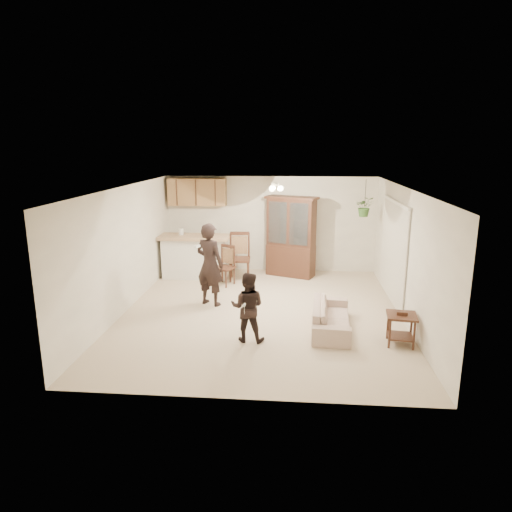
# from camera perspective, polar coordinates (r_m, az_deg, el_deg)

# --- Properties ---
(floor) EXTENTS (6.50, 6.50, 0.00)m
(floor) POSITION_cam_1_polar(r_m,az_deg,el_deg) (9.28, 0.68, -7.05)
(floor) COLOR #C4AF94
(floor) RESTS_ON ground
(ceiling) EXTENTS (5.50, 6.50, 0.02)m
(ceiling) POSITION_cam_1_polar(r_m,az_deg,el_deg) (8.71, 0.72, 8.52)
(ceiling) COLOR white
(ceiling) RESTS_ON wall_back
(wall_back) EXTENTS (5.50, 0.02, 2.50)m
(wall_back) POSITION_cam_1_polar(r_m,az_deg,el_deg) (12.09, 1.82, 4.01)
(wall_back) COLOR beige
(wall_back) RESTS_ON ground
(wall_front) EXTENTS (5.50, 0.02, 2.50)m
(wall_front) POSITION_cam_1_polar(r_m,az_deg,el_deg) (5.81, -1.64, -6.87)
(wall_front) COLOR beige
(wall_front) RESTS_ON ground
(wall_left) EXTENTS (0.02, 6.50, 2.50)m
(wall_left) POSITION_cam_1_polar(r_m,az_deg,el_deg) (9.51, -16.07, 0.79)
(wall_left) COLOR beige
(wall_left) RESTS_ON ground
(wall_right) EXTENTS (0.02, 6.50, 2.50)m
(wall_right) POSITION_cam_1_polar(r_m,az_deg,el_deg) (9.14, 18.16, 0.13)
(wall_right) COLOR beige
(wall_right) RESTS_ON ground
(breakfast_bar) EXTENTS (1.60, 0.55, 1.00)m
(breakfast_bar) POSITION_cam_1_polar(r_m,az_deg,el_deg) (11.62, -7.60, -0.29)
(breakfast_bar) COLOR white
(breakfast_bar) RESTS_ON floor
(bar_top) EXTENTS (1.75, 0.70, 0.08)m
(bar_top) POSITION_cam_1_polar(r_m,az_deg,el_deg) (11.50, -7.69, 2.37)
(bar_top) COLOR tan
(bar_top) RESTS_ON breakfast_bar
(upper_cabinets) EXTENTS (1.50, 0.34, 0.70)m
(upper_cabinets) POSITION_cam_1_polar(r_m,az_deg,el_deg) (12.05, -7.35, 7.95)
(upper_cabinets) COLOR olive
(upper_cabinets) RESTS_ON wall_back
(vertical_blinds) EXTENTS (0.06, 2.30, 2.10)m
(vertical_blinds) POSITION_cam_1_polar(r_m,az_deg,el_deg) (10.02, 16.73, 0.51)
(vertical_blinds) COLOR beige
(vertical_blinds) RESTS_ON wall_right
(ceiling_fixture) EXTENTS (0.36, 0.36, 0.20)m
(ceiling_fixture) POSITION_cam_1_polar(r_m,az_deg,el_deg) (9.90, 2.39, 8.56)
(ceiling_fixture) COLOR beige
(ceiling_fixture) RESTS_ON ceiling
(hanging_plant) EXTENTS (0.43, 0.37, 0.48)m
(hanging_plant) POSITION_cam_1_polar(r_m,az_deg,el_deg) (11.27, 13.43, 6.02)
(hanging_plant) COLOR #2E5020
(hanging_plant) RESTS_ON ceiling
(plant_cord) EXTENTS (0.01, 0.01, 0.65)m
(plant_cord) POSITION_cam_1_polar(r_m,az_deg,el_deg) (11.23, 13.52, 7.66)
(plant_cord) COLOR black
(plant_cord) RESTS_ON ceiling
(sofa) EXTENTS (0.85, 1.92, 0.73)m
(sofa) POSITION_cam_1_polar(r_m,az_deg,el_deg) (8.45, 9.41, -6.73)
(sofa) COLOR beige
(sofa) RESTS_ON floor
(adult) EXTENTS (0.78, 0.67, 1.80)m
(adult) POSITION_cam_1_polar(r_m,az_deg,el_deg) (9.51, -5.81, -0.91)
(adult) COLOR black
(adult) RESTS_ON floor
(child) EXTENTS (0.70, 0.56, 1.35)m
(child) POSITION_cam_1_polar(r_m,az_deg,el_deg) (7.78, -1.07, -5.94)
(child) COLOR black
(child) RESTS_ON floor
(china_hutch) EXTENTS (1.39, 0.93, 2.04)m
(china_hutch) POSITION_cam_1_polar(r_m,az_deg,el_deg) (11.63, 4.41, 2.37)
(china_hutch) COLOR #361B13
(china_hutch) RESTS_ON floor
(side_table) EXTENTS (0.54, 0.54, 0.59)m
(side_table) POSITION_cam_1_polar(r_m,az_deg,el_deg) (8.15, 17.64, -8.68)
(side_table) COLOR #361B13
(side_table) RESTS_ON floor
(chair_bar) EXTENTS (0.56, 0.56, 1.18)m
(chair_bar) POSITION_cam_1_polar(r_m,az_deg,el_deg) (11.36, -2.07, -1.36)
(chair_bar) COLOR #361B13
(chair_bar) RESTS_ON floor
(chair_hutch_left) EXTENTS (0.57, 0.57, 0.96)m
(chair_hutch_left) POSITION_cam_1_polar(r_m,az_deg,el_deg) (10.98, -4.02, -2.26)
(chair_hutch_left) COLOR #361B13
(chair_hutch_left) RESTS_ON floor
(chair_hutch_right) EXTENTS (0.63, 0.63, 1.17)m
(chair_hutch_right) POSITION_cam_1_polar(r_m,az_deg,el_deg) (11.92, 5.01, -0.71)
(chair_hutch_right) COLOR #361B13
(chair_hutch_right) RESTS_ON floor
(controller_adult) EXTENTS (0.11, 0.16, 0.05)m
(controller_adult) POSITION_cam_1_polar(r_m,az_deg,el_deg) (9.09, -7.36, 1.20)
(controller_adult) COLOR white
(controller_adult) RESTS_ON adult
(controller_child) EXTENTS (0.04, 0.11, 0.03)m
(controller_child) POSITION_cam_1_polar(r_m,az_deg,el_deg) (7.49, -1.47, -6.15)
(controller_child) COLOR white
(controller_child) RESTS_ON child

